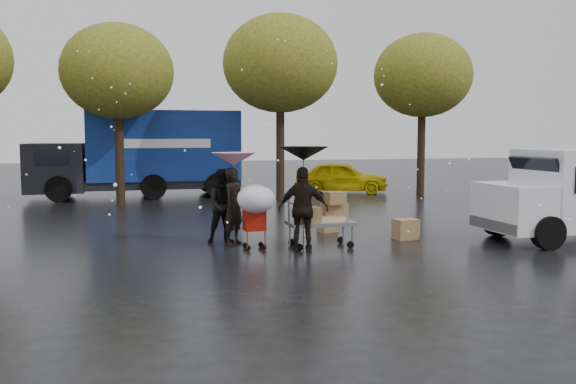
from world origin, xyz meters
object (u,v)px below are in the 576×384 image
object	(u,v)px
vendor_cart	(324,215)
blue_truck	(143,154)
person_black	(303,209)
yellow_taxi	(342,177)
shopping_cart	(256,203)
person_pink	(234,206)

from	to	relation	value
vendor_cart	blue_truck	distance (m)	13.02
person_black	yellow_taxi	size ratio (longest dim) A/B	0.46
shopping_cart	blue_truck	world-z (taller)	blue_truck
vendor_cart	shopping_cart	world-z (taller)	shopping_cart
person_black	shopping_cart	bearing A→B (deg)	-3.30
shopping_cart	yellow_taxi	distance (m)	13.63
blue_truck	yellow_taxi	world-z (taller)	blue_truck
shopping_cart	yellow_taxi	world-z (taller)	shopping_cart
person_black	shopping_cart	distance (m)	1.06
vendor_cart	yellow_taxi	world-z (taller)	yellow_taxi
vendor_cart	blue_truck	size ratio (longest dim) A/B	0.18
person_pink	blue_truck	bearing A→B (deg)	50.93
person_black	yellow_taxi	xyz separation A→B (m)	(5.43, 12.41, -0.24)
person_black	person_pink	bearing A→B (deg)	-24.67
person_pink	yellow_taxi	distance (m)	13.06
person_pink	vendor_cart	xyz separation A→B (m)	(1.92, -0.86, -0.17)
person_pink	person_black	xyz separation A→B (m)	(1.31, -1.23, 0.03)
vendor_cart	blue_truck	world-z (taller)	blue_truck
person_pink	person_black	size ratio (longest dim) A/B	0.96
person_pink	blue_truck	size ratio (longest dim) A/B	0.22
person_black	yellow_taxi	world-z (taller)	person_black
shopping_cart	person_pink	bearing A→B (deg)	111.64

